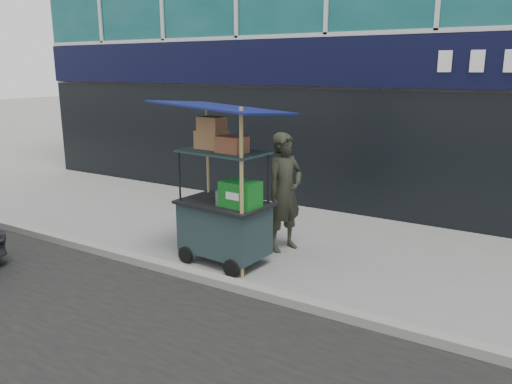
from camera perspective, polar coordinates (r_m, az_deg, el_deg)
The scene contains 4 objects.
ground at distance 7.08m, azimuth -5.88°, elevation -9.33°, with size 80.00×80.00×0.00m, color slate.
curb at distance 6.91m, azimuth -6.90°, elevation -9.41°, with size 80.00×0.18×0.12m, color gray.
vendor_cart at distance 7.21m, azimuth -3.61°, elevation -1.83°, with size 1.84×1.37×2.37m.
vendor_man at distance 7.72m, azimuth 3.29°, elevation -0.03°, with size 0.67×0.44×1.85m, color #282A1F.
Camera 1 is at (3.97, -5.15, 2.79)m, focal length 35.00 mm.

